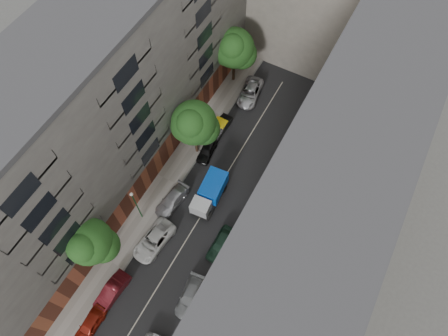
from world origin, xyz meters
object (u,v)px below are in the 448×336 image
Objects in this scene: car_right_1 at (190,296)px; car_right_2 at (221,244)px; tree_far at (235,50)px; lamp_post at (136,203)px; car_left_6 at (250,92)px; car_left_0 at (90,325)px; car_left_4 at (207,150)px; tree_mid at (194,125)px; car_left_2 at (154,241)px; pedestrian at (268,176)px; car_left_1 at (112,291)px; car_left_5 at (220,127)px; tarp_truck at (210,193)px; car_left_3 at (172,200)px; tree_near at (90,244)px.

car_right_2 is (0.13, 6.13, 0.08)m from car_right_1.
tree_far is 1.38× the size of lamp_post.
car_left_6 is 1.22× the size of car_right_2.
tree_far is at bearing 92.57° from car_left_0.
tree_mid reaches higher than car_left_4.
car_left_2 reaches higher than car_left_0.
tree_far is 4.85× the size of pedestrian.
car_right_1 is at bearing 28.72° from car_left_1.
car_left_5 is 0.77× the size of car_left_6.
tree_far is at bearing 103.72° from tarp_truck.
pedestrian is (8.10, 18.94, 0.28)m from car_left_1.
tarp_truck is 1.31× the size of car_right_2.
car_left_4 is at bearing -77.82° from tree_far.
car_left_4 is (-3.24, 5.01, -0.73)m from tarp_truck.
tree_near reaches higher than car_left_3.
car_right_1 is 10.86m from lamp_post.
tarp_truck is 7.91m from car_left_2.
lamp_post is (0.24, -22.12, -1.72)m from tree_far.
tree_near is 28.00m from tree_far.
car_left_1 reaches higher than car_left_5.
car_right_2 reaches higher than car_left_6.
car_left_4 is 17.01m from car_right_1.
lamp_post reaches higher than pedestrian.
pedestrian is (10.40, -11.35, -4.60)m from tree_far.
tarp_truck reaches higher than car_left_5.
tree_near is 20.36m from pedestrian.
tree_mid is at bearing 91.05° from car_left_0.
car_left_4 is at bearing 117.47° from tarp_truck.
tree_far reaches higher than lamp_post.
car_left_2 is 1.13× the size of car_left_3.
car_left_1 is 20.60m from pedestrian.
car_left_3 is at bearing 94.01° from car_left_1.
car_right_1 is (6.27, -25.74, -0.07)m from car_left_6.
car_left_1 is 0.83× the size of car_left_2.
car_left_6 is at bearing 82.18° from lamp_post.
lamp_post reaches higher than car_left_0.
tree_mid is (-7.98, 15.04, 5.15)m from car_right_1.
car_left_1 is 7.79m from car_right_1.
car_right_2 is 13.07m from tree_mid.
car_left_1 is at bearing -99.92° from car_left_6.
car_right_2 is (7.20, 9.39, 0.01)m from car_left_1.
lamp_post is (-5.48, -5.62, 2.49)m from tarp_truck.
lamp_post is at bearing 31.11° from pedestrian.
car_left_2 is 7.00m from car_right_1.
car_left_2 is 0.87× the size of lamp_post.
car_left_1 is (-3.42, -13.79, -0.67)m from tarp_truck.
car_left_5 is 0.89× the size of car_right_1.
car_right_2 is 23.47m from tree_far.
tree_far is at bearing 89.17° from tree_near.
car_right_2 is 9.86m from lamp_post.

